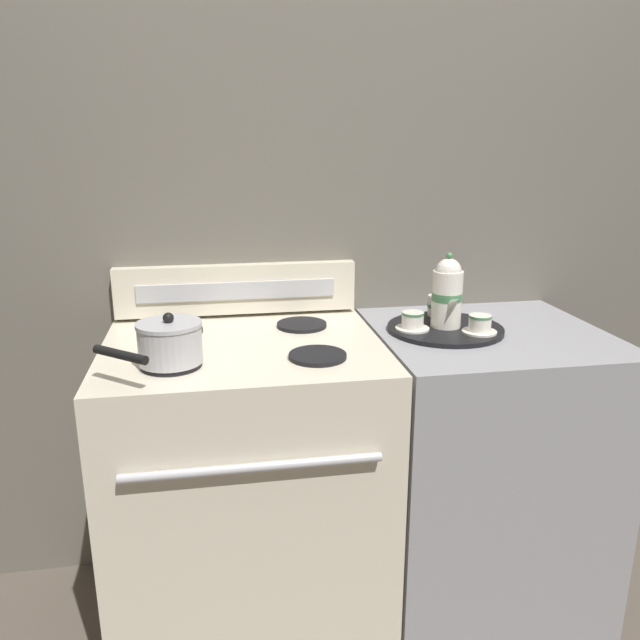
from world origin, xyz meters
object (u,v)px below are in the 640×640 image
teacup_right (480,324)px  teapot (447,293)px  saucepan (169,342)px  teacup_left (413,321)px  creamer_jug (437,305)px  serving_tray (445,329)px  stove (248,486)px

teacup_right → teapot: bearing=134.0°
saucepan → teapot: size_ratio=1.17×
saucepan → teacup_right: 0.90m
teacup_left → creamer_jug: 0.19m
teacup_left → creamer_jug: size_ratio=1.52×
serving_tray → teacup_left: size_ratio=3.44×
saucepan → creamer_jug: saucepan is taller
teacup_left → creamer_jug: (0.13, 0.14, 0.01)m
stove → teacup_left: bearing=1.9°
serving_tray → teacup_left: (-0.11, -0.01, 0.03)m
serving_tray → creamer_jug: bearing=82.4°
teapot → teacup_right: size_ratio=2.23×
stove → creamer_jug: creamer_jug is taller
teapot → teacup_right: bearing=-46.0°
teacup_right → saucepan: bearing=-173.5°
teapot → teacup_left: bearing=-173.7°
saucepan → serving_tray: size_ratio=0.76×
stove → teacup_right: teacup_right is taller
stove → creamer_jug: (0.64, 0.15, 0.50)m
teapot → teacup_left: size_ratio=2.23×
stove → teacup_right: (0.70, -0.05, 0.50)m
serving_tray → teacup_left: teacup_left is taller
creamer_jug → teapot: bearing=-97.3°
teacup_left → teacup_right: bearing=-19.6°
teapot → teacup_left: (-0.11, -0.01, -0.08)m
teapot → teacup_right: teapot is taller
serving_tray → creamer_jug: creamer_jug is taller
stove → teacup_right: bearing=-4.1°
teapot → creamer_jug: teapot is taller
serving_tray → teapot: teapot is taller
teacup_right → creamer_jug: bearing=106.4°
serving_tray → creamer_jug: (0.02, 0.12, 0.04)m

